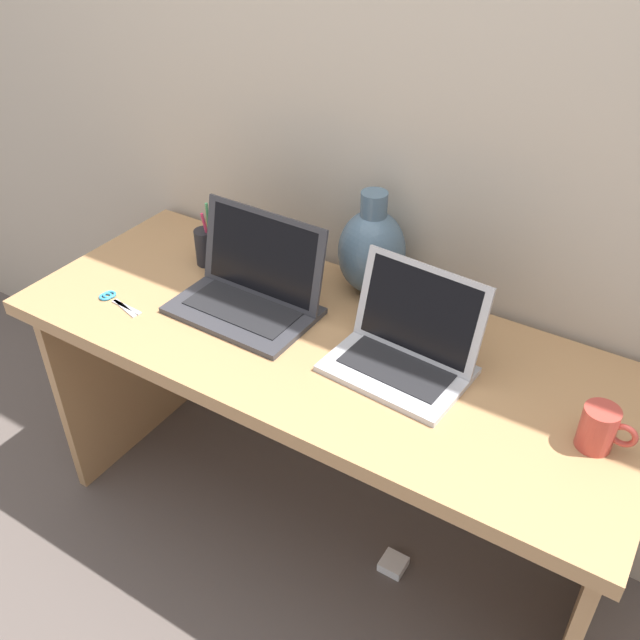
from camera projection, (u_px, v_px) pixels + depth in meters
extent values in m
plane|color=#564C47|center=(320.00, 529.00, 2.10)|extent=(6.00, 6.00, 0.00)
cube|color=#BCAD99|center=(398.00, 105.00, 1.64)|extent=(4.40, 0.04, 2.40)
cube|color=#AD7F51|center=(320.00, 343.00, 1.69)|extent=(1.56, 0.62, 0.04)
cube|color=#AD7F51|center=(125.00, 359.00, 2.22)|extent=(0.03, 0.53, 0.69)
cube|color=#AD7F51|center=(594.00, 576.00, 1.58)|extent=(0.03, 0.53, 0.69)
cube|color=#333338|center=(243.00, 310.00, 1.75)|extent=(0.36, 0.24, 0.01)
cube|color=black|center=(243.00, 308.00, 1.75)|extent=(0.29, 0.14, 0.00)
cube|color=#333338|center=(262.00, 255.00, 1.74)|extent=(0.36, 0.07, 0.22)
cube|color=black|center=(262.00, 255.00, 1.74)|extent=(0.32, 0.06, 0.20)
cube|color=#B2B2B7|center=(397.00, 369.00, 1.56)|extent=(0.32, 0.24, 0.01)
cube|color=black|center=(398.00, 366.00, 1.56)|extent=(0.26, 0.15, 0.00)
cube|color=#B2B2B7|center=(420.00, 311.00, 1.55)|extent=(0.31, 0.09, 0.21)
cube|color=black|center=(420.00, 311.00, 1.55)|extent=(0.27, 0.08, 0.19)
ellipsoid|color=slate|center=(372.00, 252.00, 1.78)|extent=(0.17, 0.17, 0.23)
cylinder|color=slate|center=(374.00, 204.00, 1.70)|extent=(0.07, 0.07, 0.06)
cylinder|color=#B23D33|center=(598.00, 428.00, 1.35)|extent=(0.07, 0.07, 0.10)
torus|color=#B23D33|center=(624.00, 436.00, 1.33)|extent=(0.05, 0.01, 0.05)
cylinder|color=black|center=(206.00, 247.00, 1.92)|extent=(0.06, 0.06, 0.10)
cylinder|color=#4CA566|center=(209.00, 228.00, 1.89)|extent=(0.02, 0.02, 0.16)
cylinder|color=#D83359|center=(207.00, 234.00, 1.89)|extent=(0.01, 0.03, 0.13)
cylinder|color=orange|center=(208.00, 229.00, 1.90)|extent=(0.02, 0.01, 0.15)
cube|color=#B7B7BC|center=(127.00, 307.00, 1.77)|extent=(0.10, 0.02, 0.00)
cube|color=#B7B7BC|center=(125.00, 308.00, 1.77)|extent=(0.10, 0.04, 0.00)
torus|color=#338CBF|center=(106.00, 296.00, 1.81)|extent=(0.03, 0.03, 0.01)
torus|color=#338CBF|center=(110.00, 295.00, 1.82)|extent=(0.03, 0.03, 0.01)
cube|color=white|center=(393.00, 564.00, 1.99)|extent=(0.07, 0.07, 0.03)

